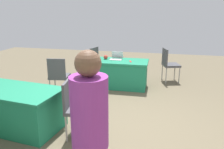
{
  "coord_description": "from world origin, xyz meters",
  "views": [
    {
      "loc": [
        -0.72,
        3.66,
        2.09
      ],
      "look_at": [
        0.19,
        -0.28,
        0.9
      ],
      "focal_mm": 36.85,
      "sensor_mm": 36.0,
      "label": 1
    }
  ],
  "objects": [
    {
      "name": "chair_by_pillar",
      "position": [
        -0.87,
        -2.95,
        0.56
      ],
      "size": [
        0.55,
        0.55,
        0.97
      ],
      "rotation": [
        0.0,
        0.0,
        1.88
      ],
      "color": "#9E9993",
      "rests_on": "ground"
    },
    {
      "name": "table_mid_left",
      "position": [
        1.79,
        0.4,
        0.36
      ],
      "size": [
        1.74,
        1.06,
        0.72
      ],
      "rotation": [
        0.0,
        0.0,
        -0.12
      ],
      "color": "#1E7A56",
      "rests_on": "ground"
    },
    {
      "name": "table_foreground",
      "position": [
        0.48,
        -2.19,
        0.36
      ],
      "size": [
        1.62,
        0.81,
        0.72
      ],
      "rotation": [
        0.0,
        0.0,
        0.02
      ],
      "color": "#1E7A56",
      "rests_on": "ground"
    },
    {
      "name": "yarn_ball",
      "position": [
        0.83,
        -2.27,
        0.78
      ],
      "size": [
        0.11,
        0.11,
        0.11
      ],
      "primitive_type": "sphere",
      "color": "#B2382D",
      "rests_on": "table_foreground"
    },
    {
      "name": "chair_near_front",
      "position": [
        1.42,
        -2.78,
        0.54
      ],
      "size": [
        0.54,
        0.54,
        0.95
      ],
      "rotation": [
        0.0,
        0.0,
        4.45
      ],
      "color": "#9E9993",
      "rests_on": "ground"
    },
    {
      "name": "chair_tucked_left",
      "position": [
        0.63,
        0.45,
        0.56
      ],
      "size": [
        0.5,
        0.5,
        0.97
      ],
      "rotation": [
        0.0,
        0.0,
        1.71
      ],
      "color": "#9E9993",
      "rests_on": "ground"
    },
    {
      "name": "chair_back_row",
      "position": [
        1.7,
        -1.16,
        0.55
      ],
      "size": [
        0.5,
        0.5,
        0.96
      ],
      "rotation": [
        0.0,
        0.0,
        3.29
      ],
      "color": "#9E9993",
      "rests_on": "ground"
    },
    {
      "name": "laptop_silver",
      "position": [
        0.54,
        -2.31,
        0.76
      ],
      "size": [
        0.33,
        0.31,
        0.21
      ],
      "rotation": [
        0.0,
        0.0,
        -0.05
      ],
      "color": "silver",
      "rests_on": "table_foreground"
    },
    {
      "name": "person_presenter",
      "position": [
        -0.1,
        1.88,
        0.98
      ],
      "size": [
        0.48,
        0.48,
        1.75
      ],
      "rotation": [
        0.0,
        0.0,
        5.57
      ],
      "color": "#26262D",
      "rests_on": "ground"
    },
    {
      "name": "scissors_red",
      "position": [
        0.13,
        -2.14,
        0.73
      ],
      "size": [
        0.09,
        0.18,
        0.01
      ],
      "primitive_type": "cube",
      "rotation": [
        0.0,
        0.0,
        1.88
      ],
      "color": "red",
      "rests_on": "table_foreground"
    },
    {
      "name": "ground_plane",
      "position": [
        0.0,
        0.0,
        0.0
      ],
      "size": [
        14.4,
        14.4,
        0.0
      ],
      "primitive_type": "plane",
      "color": "brown"
    }
  ]
}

